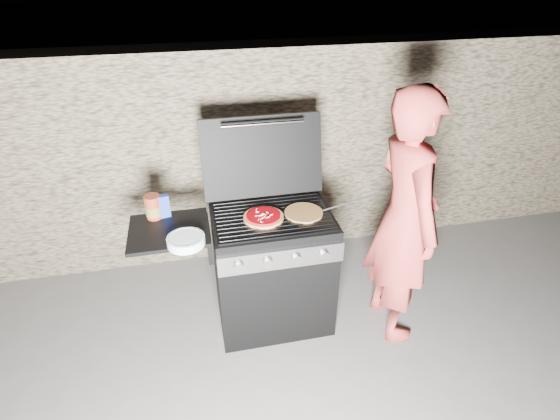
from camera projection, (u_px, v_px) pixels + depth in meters
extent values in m
plane|color=#5D5957|center=(274.00, 317.00, 3.34)|extent=(50.00, 50.00, 0.00)
cube|color=gray|center=(248.00, 154.00, 3.76)|extent=(8.00, 0.35, 1.80)
cylinder|color=#E2BB5F|center=(304.00, 213.00, 2.89)|extent=(0.30, 0.30, 0.01)
cylinder|color=maroon|center=(153.00, 207.00, 2.83)|extent=(0.13, 0.13, 0.16)
cube|color=#1E34A0|center=(164.00, 206.00, 2.84)|extent=(0.08, 0.05, 0.16)
cylinder|color=white|center=(186.00, 241.00, 2.60)|extent=(0.24, 0.24, 0.05)
imported|color=#B13833|center=(404.00, 220.00, 2.86)|extent=(0.43, 0.66, 1.79)
cylinder|color=black|center=(354.00, 201.00, 2.95)|extent=(0.45, 0.04, 0.09)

